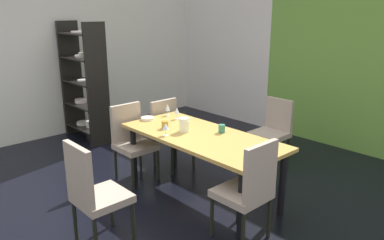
% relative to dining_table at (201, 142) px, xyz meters
% --- Properties ---
extents(ground_plane, '(5.98, 6.34, 0.02)m').
position_rel_dining_table_xyz_m(ground_plane, '(-0.39, -0.37, -0.67)').
color(ground_plane, black).
extents(back_panel_interior, '(2.30, 0.10, 2.75)m').
position_rel_dining_table_xyz_m(back_panel_interior, '(-2.23, 2.75, 0.71)').
color(back_panel_interior, silver).
rests_on(back_panel_interior, ground_plane).
extents(garden_window_panel, '(3.68, 0.10, 2.75)m').
position_rel_dining_table_xyz_m(garden_window_panel, '(0.76, 2.75, 0.71)').
color(garden_window_panel, '#66993A').
rests_on(garden_window_panel, ground_plane).
extents(left_interior_panel, '(0.10, 6.34, 2.75)m').
position_rel_dining_table_xyz_m(left_interior_panel, '(-3.33, -0.37, 0.71)').
color(left_interior_panel, silver).
rests_on(left_interior_panel, ground_plane).
extents(dining_table, '(1.94, 0.85, 0.75)m').
position_rel_dining_table_xyz_m(dining_table, '(0.00, 0.00, 0.00)').
color(dining_table, '#BC9444').
rests_on(dining_table, ground_plane).
extents(chair_right_near, '(0.44, 0.44, 0.99)m').
position_rel_dining_table_xyz_m(chair_right_near, '(0.93, -0.31, -0.12)').
color(chair_right_near, '#A08F7E').
rests_on(chair_right_near, ground_plane).
extents(chair_left_far, '(0.45, 0.44, 0.91)m').
position_rel_dining_table_xyz_m(chair_left_far, '(-0.92, 0.31, -0.14)').
color(chair_left_far, '#A08F7E').
rests_on(chair_left_far, ground_plane).
extents(chair_head_near, '(0.44, 0.44, 1.00)m').
position_rel_dining_table_xyz_m(chair_head_near, '(0.05, -1.37, -0.11)').
color(chair_head_near, '#A08F7E').
rests_on(chair_head_near, ground_plane).
extents(chair_left_near, '(0.45, 0.44, 0.96)m').
position_rel_dining_table_xyz_m(chair_left_near, '(-0.93, -0.31, -0.13)').
color(chair_left_near, '#A08F7E').
rests_on(chair_left_near, ground_plane).
extents(chair_head_far, '(0.44, 0.45, 0.92)m').
position_rel_dining_table_xyz_m(chair_head_far, '(-0.00, 1.37, -0.14)').
color(chair_head_far, '#A08F7E').
rests_on(chair_head_far, ground_plane).
extents(display_shelf, '(0.94, 0.36, 1.92)m').
position_rel_dining_table_xyz_m(display_shelf, '(-2.77, 0.02, 0.28)').
color(display_shelf, black).
rests_on(display_shelf, ground_plane).
extents(wine_glass_center, '(0.06, 0.06, 0.15)m').
position_rel_dining_table_xyz_m(wine_glass_center, '(-0.66, 0.21, 0.19)').
color(wine_glass_center, silver).
rests_on(wine_glass_center, dining_table).
extents(wine_glass_left, '(0.06, 0.06, 0.16)m').
position_rel_dining_table_xyz_m(wine_glass_left, '(-0.87, 0.23, 0.19)').
color(wine_glass_left, silver).
rests_on(wine_glass_left, dining_table).
extents(wine_glass_north, '(0.08, 0.08, 0.14)m').
position_rel_dining_table_xyz_m(wine_glass_north, '(-0.25, -0.31, 0.18)').
color(wine_glass_north, silver).
rests_on(wine_glass_north, dining_table).
extents(serving_bowl_west, '(0.17, 0.17, 0.04)m').
position_rel_dining_table_xyz_m(serving_bowl_west, '(-0.88, -0.09, 0.10)').
color(serving_bowl_west, silver).
rests_on(serving_bowl_west, dining_table).
extents(cup_near_window, '(0.08, 0.08, 0.09)m').
position_rel_dining_table_xyz_m(cup_near_window, '(-0.46, -0.15, 0.13)').
color(cup_near_window, '#B5832B').
rests_on(cup_near_window, dining_table).
extents(cup_right, '(0.08, 0.08, 0.09)m').
position_rel_dining_table_xyz_m(cup_right, '(0.10, 0.22, 0.13)').
color(cup_right, '#327863').
rests_on(cup_right, dining_table).
extents(cup_front, '(0.08, 0.08, 0.09)m').
position_rel_dining_table_xyz_m(cup_front, '(0.88, 0.04, 0.13)').
color(cup_front, beige).
rests_on(cup_front, dining_table).
extents(pitcher_east, '(0.13, 0.12, 0.16)m').
position_rel_dining_table_xyz_m(pitcher_east, '(-0.21, -0.07, 0.17)').
color(pitcher_east, white).
rests_on(pitcher_east, dining_table).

